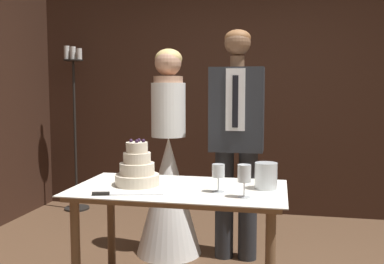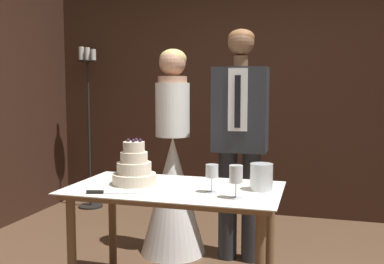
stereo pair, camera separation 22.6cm
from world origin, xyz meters
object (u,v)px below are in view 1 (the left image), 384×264
tiered_cake (137,169)px  bride (169,179)px  cake_table (179,202)px  cake_knife (114,194)px  wine_glass_middle (218,172)px  wine_glass_near (244,175)px  groom (237,133)px  candle_stand (75,125)px  hurricane_candle (266,176)px

tiered_cake → bride: size_ratio=0.18×
cake_table → tiered_cake: tiered_cake is taller
cake_knife → bride: bearing=72.4°
wine_glass_middle → cake_knife: bearing=-161.3°
cake_knife → wine_glass_near: size_ratio=2.13×
groom → candle_stand: 2.21m
cake_table → bride: bride is taller
cake_knife → wine_glass_near: 0.76m
hurricane_candle → groom: size_ratio=0.09×
wine_glass_middle → hurricane_candle: size_ratio=1.03×
tiered_cake → hurricane_candle: size_ratio=1.82×
cake_table → tiered_cake: 0.34m
cake_table → tiered_cake: (-0.28, 0.01, 0.20)m
hurricane_candle → candle_stand: (-2.19, 1.80, 0.14)m
wine_glass_near → bride: (-0.70, 0.97, -0.25)m
cake_knife → bride: (0.05, 1.07, -0.13)m
hurricane_candle → bride: bride is taller
wine_glass_near → groom: (-0.14, 0.97, 0.15)m
bride → cake_knife: bearing=-92.6°
bride → groom: size_ratio=0.93×
cake_table → hurricane_candle: size_ratio=8.09×
cake_knife → wine_glass_near: (0.75, 0.10, 0.12)m
tiered_cake → groom: bearing=54.5°
groom → hurricane_candle: bearing=-70.8°
wine_glass_near → groom: size_ratio=0.10×
cake_knife → candle_stand: 2.53m
bride → groom: groom is taller
wine_glass_middle → groom: 0.89m
cake_table → cake_knife: (-0.33, -0.27, 0.10)m
cake_table → groom: bearing=70.8°
cake_knife → candle_stand: (-1.33, 2.14, 0.21)m
cake_knife → hurricane_candle: (0.86, 0.34, 0.07)m
wine_glass_near → wine_glass_middle: bearing=148.2°
cake_table → wine_glass_middle: 0.34m
bride → groom: (0.56, -0.00, 0.39)m
groom → cake_knife: bearing=-119.5°
cake_table → wine_glass_near: 0.51m
wine_glass_middle → hurricane_candle: 0.31m
wine_glass_middle → wine_glass_near: bearing=-31.8°
cake_knife → cake_table: bearing=24.6°
groom → candle_stand: bearing=151.0°
wine_glass_near → hurricane_candle: 0.27m
wine_glass_near → groom: bearing=98.2°
tiered_cake → hurricane_candle: 0.82m
wine_glass_middle → candle_stand: size_ratio=0.09×
cake_table → candle_stand: 2.52m
hurricane_candle → bride: (-0.81, 0.73, -0.20)m
candle_stand → cake_table: bearing=-48.5°
wine_glass_near → hurricane_candle: wine_glass_near is taller
cake_knife → wine_glass_near: wine_glass_near is taller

